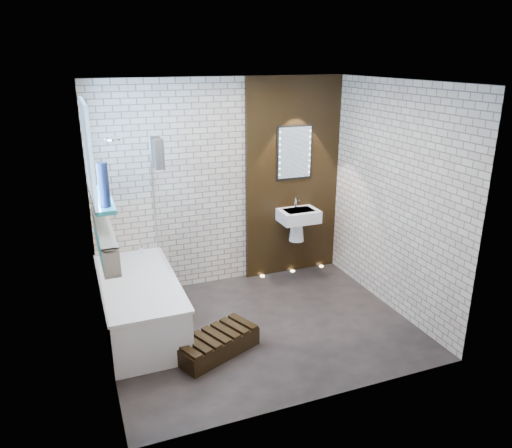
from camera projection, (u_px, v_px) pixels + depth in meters
name	position (u px, v px, depth m)	size (l,w,h in m)	color
ground	(261.00, 327.00, 5.41)	(3.20, 3.20, 0.00)	black
room_shell	(261.00, 215.00, 4.99)	(3.24, 3.20, 2.60)	#BCA595
walnut_panel	(293.00, 179.00, 6.43)	(1.30, 0.06, 2.60)	black
clerestory_window	(91.00, 161.00, 4.56)	(0.18, 1.00, 0.94)	#7FADE0
display_niche	(105.00, 238.00, 4.63)	(0.14, 1.30, 0.26)	teal
bathtub	(140.00, 304.00, 5.30)	(0.79, 1.74, 0.70)	white
bath_screen	(159.00, 202.00, 5.48)	(0.01, 0.78, 1.40)	white
towel	(158.00, 153.00, 5.20)	(0.09, 0.24, 0.31)	#292320
shower_head	(113.00, 139.00, 5.15)	(0.18, 0.18, 0.02)	silver
washbasin	(298.00, 220.00, 6.43)	(0.50, 0.36, 0.58)	white
led_mirror	(295.00, 153.00, 6.29)	(0.50, 0.02, 0.70)	black
walnut_step	(216.00, 344.00, 4.91)	(0.85, 0.38, 0.19)	black
niche_bottles	(104.00, 237.00, 4.75)	(0.06, 0.46, 0.16)	maroon
sill_vases	(104.00, 185.00, 4.33)	(0.09, 0.09, 0.40)	#141D39
floor_uplights	(292.00, 271.00, 6.79)	(0.96, 0.06, 0.01)	#FFD899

